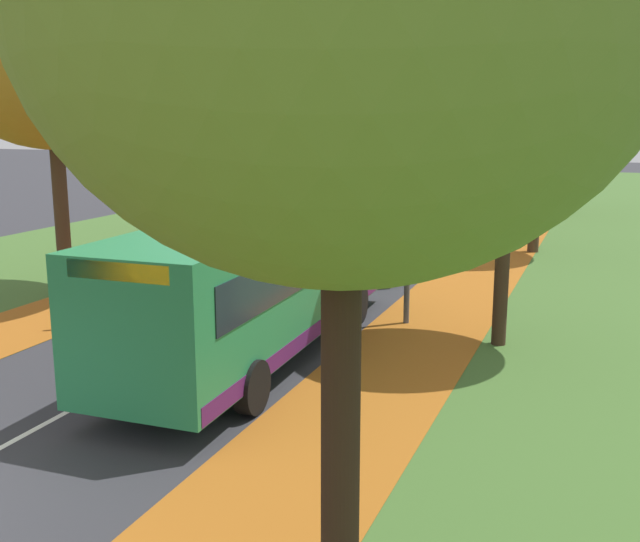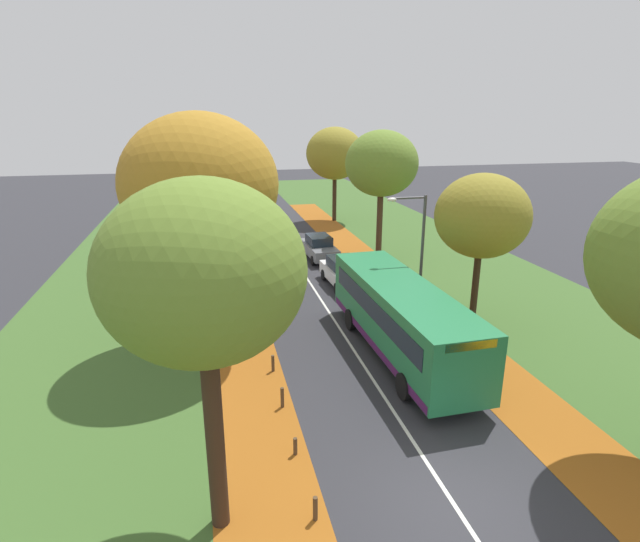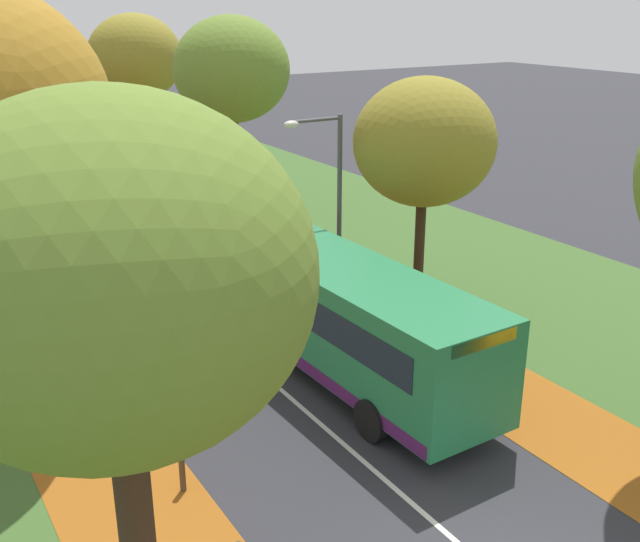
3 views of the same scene
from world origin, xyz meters
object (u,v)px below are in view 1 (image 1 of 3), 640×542
object	(u,v)px
tree_left_near	(50,46)
bus	(264,275)
bollard_fifth	(58,316)
tree_right_near	(510,111)
tree_right_mid	(543,77)
car_grey_following	(423,224)
streetlamp_right	(396,170)
tree_left_mid	(255,97)
tree_left_far	(336,78)
bollard_sixth	(122,292)
car_white_lead	(384,248)
tree_right_far	(565,93)

from	to	relation	value
tree_left_near	bus	bearing A→B (deg)	-19.83
bollard_fifth	tree_right_near	bearing A→B (deg)	15.07
tree_right_mid	car_grey_following	size ratio (longest dim) A/B	1.99
streetlamp_right	bollard_fifth	bearing A→B (deg)	-153.59
bus	tree_left_near	bearing A→B (deg)	160.17
tree_left_near	tree_left_mid	bearing A→B (deg)	90.86
streetlamp_right	tree_left_far	bearing A→B (deg)	113.65
bollard_fifth	bollard_sixth	world-z (taller)	bollard_sixth
tree_right_near	car_grey_following	xyz separation A→B (m)	(-4.71, 12.15, -4.29)
bollard_sixth	tree_right_mid	bearing A→B (deg)	52.23
bollard_sixth	tree_left_far	bearing A→B (deg)	95.70
tree_left_near	bus	world-z (taller)	tree_left_near
tree_left_far	tree_right_near	size ratio (longest dim) A/B	1.28
car_white_lead	tree_left_mid	bearing A→B (deg)	139.89
tree_right_far	streetlamp_right	xyz separation A→B (m)	(-2.20, -23.47, -2.35)
bollard_sixth	bus	world-z (taller)	bus
tree_left_far	streetlamp_right	bearing A→B (deg)	-66.35
tree_left_mid	bollard_sixth	size ratio (longest dim) A/B	11.20
tree_left_mid	car_white_lead	xyz separation A→B (m)	(7.79, -6.56, -4.94)
tree_left_near	bollard_sixth	xyz separation A→B (m)	(2.25, -0.50, -6.47)
tree_right_far	bollard_sixth	bearing A→B (deg)	-111.07
bus	car_white_lead	distance (m)	8.89
tree_left_mid	bollard_fifth	world-z (taller)	tree_left_mid
bollard_fifth	car_white_lead	size ratio (longest dim) A/B	0.16
tree_left_near	bus	xyz separation A→B (m)	(7.56, -2.73, -5.12)
bollard_sixth	car_white_lead	xyz separation A→B (m)	(5.35, 6.61, 0.46)
tree_right_mid	bollard_fifth	distance (m)	18.48
car_grey_following	tree_right_far	bearing A→B (deg)	70.99
tree_left_far	car_grey_following	xyz separation A→B (m)	(7.51, -10.51, -6.12)
tree_right_mid	tree_right_far	xyz separation A→B (m)	(-0.01, 12.33, -0.22)
car_grey_following	tree_right_mid	bearing A→B (deg)	-1.33
tree_left_mid	tree_right_mid	size ratio (longest dim) A/B	0.93
tree_left_near	bollard_sixth	bearing A→B (deg)	-12.42
tree_left_mid	car_white_lead	bearing A→B (deg)	-40.11
tree_left_near	car_grey_following	size ratio (longest dim) A/B	2.25
tree_left_near	bollard_sixth	distance (m)	6.87
bollard_fifth	car_white_lead	bearing A→B (deg)	59.76
tree_left_mid	streetlamp_right	xyz separation A→B (m)	(9.69, -12.11, -2.02)
tree_left_mid	bollard_fifth	size ratio (longest dim) A/B	11.86
bollard_sixth	streetlamp_right	world-z (taller)	streetlamp_right
tree_right_near	car_grey_following	distance (m)	13.72
tree_left_near	tree_left_far	size ratio (longest dim) A/B	1.07
tree_right_near	car_grey_following	size ratio (longest dim) A/B	1.64
tree_left_far	tree_right_mid	bearing A→B (deg)	-42.13
streetlamp_right	bus	xyz separation A→B (m)	(-1.93, -3.29, -2.03)
tree_left_mid	car_white_lead	distance (m)	11.32
tree_left_far	tree_left_mid	bearing A→B (deg)	-90.96
tree_left_far	streetlamp_right	world-z (taller)	tree_left_far
car_grey_following	bollard_sixth	bearing A→B (deg)	-113.07
bollard_sixth	bus	size ratio (longest dim) A/B	0.07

